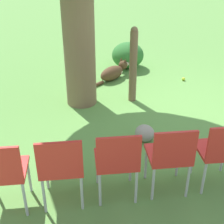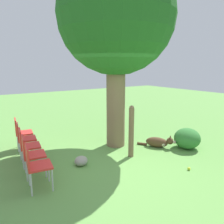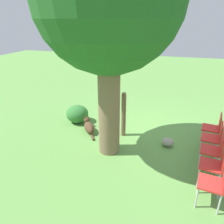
{
  "view_description": "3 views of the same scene",
  "coord_description": "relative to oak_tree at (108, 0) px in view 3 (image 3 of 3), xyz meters",
  "views": [
    {
      "loc": [
        -4.23,
        1.71,
        2.45
      ],
      "look_at": [
        -0.82,
        0.81,
        0.55
      ],
      "focal_mm": 50.0,
      "sensor_mm": 36.0,
      "label": 1
    },
    {
      "loc": [
        -2.75,
        -3.92,
        2.22
      ],
      "look_at": [
        0.59,
        1.05,
        0.96
      ],
      "focal_mm": 35.0,
      "sensor_mm": 36.0,
      "label": 2
    },
    {
      "loc": [
        -0.78,
        5.5,
        3.1
      ],
      "look_at": [
        0.56,
        1.04,
        1.11
      ],
      "focal_mm": 35.0,
      "sensor_mm": 36.0,
      "label": 3
    }
  ],
  "objects": [
    {
      "name": "oak_tree",
      "position": [
        0.0,
        0.0,
        0.0
      ],
      "size": [
        3.03,
        3.03,
        5.01
      ],
      "color": "#7A6047",
      "rests_on": "ground_plane"
    },
    {
      "name": "low_shrub",
      "position": [
        1.49,
        -1.3,
        -3.15
      ],
      "size": [
        0.7,
        0.7,
        0.56
      ],
      "color": "#337533",
      "rests_on": "ground_plane"
    },
    {
      "name": "ground_plane",
      "position": [
        -0.65,
        -0.96,
        -3.44
      ],
      "size": [
        30.0,
        30.0,
        0.0
      ],
      "primitive_type": "plane",
      "color": "#609947"
    },
    {
      "name": "red_chair_4",
      "position": [
        -2.3,
        1.17,
        -2.93
      ],
      "size": [
        0.48,
        0.5,
        0.86
      ],
      "rotation": [
        0.0,
        0.0,
        -0.14
      ],
      "color": "red",
      "rests_on": "ground_plane"
    },
    {
      "name": "fence_post",
      "position": [
        -0.14,
        -0.88,
        -2.78
      ],
      "size": [
        0.13,
        0.13,
        1.3
      ],
      "color": "brown",
      "rests_on": "ground_plane"
    },
    {
      "name": "garden_rock",
      "position": [
        -1.41,
        -0.65,
        -3.33
      ],
      "size": [
        0.3,
        0.27,
        0.22
      ],
      "color": "gray",
      "rests_on": "ground_plane"
    },
    {
      "name": "red_chair_1",
      "position": [
        -2.47,
        -0.52,
        -2.93
      ],
      "size": [
        0.48,
        0.5,
        0.86
      ],
      "rotation": [
        0.0,
        0.0,
        -0.14
      ],
      "color": "red",
      "rests_on": "ground_plane"
    },
    {
      "name": "red_chair_0",
      "position": [
        -2.52,
        -1.09,
        -2.93
      ],
      "size": [
        0.48,
        0.5,
        0.86
      ],
      "rotation": [
        0.0,
        0.0,
        -0.14
      ],
      "color": "red",
      "rests_on": "ground_plane"
    },
    {
      "name": "dog",
      "position": [
        0.9,
        -0.82,
        -3.29
      ],
      "size": [
        0.67,
        0.92,
        0.37
      ],
      "rotation": [
        0.0,
        0.0,
        5.31
      ],
      "color": "#513823",
      "rests_on": "ground_plane"
    },
    {
      "name": "red_chair_2",
      "position": [
        -2.41,
        0.04,
        -2.93
      ],
      "size": [
        0.48,
        0.5,
        0.86
      ],
      "rotation": [
        0.0,
        0.0,
        -0.14
      ],
      "color": "red",
      "rests_on": "ground_plane"
    },
    {
      "name": "red_chair_3",
      "position": [
        -2.35,
        0.6,
        -2.93
      ],
      "size": [
        0.48,
        0.5,
        0.86
      ],
      "rotation": [
        0.0,
        0.0,
        -0.14
      ],
      "color": "red",
      "rests_on": "ground_plane"
    },
    {
      "name": "tennis_ball",
      "position": [
        0.44,
        -2.17,
        -3.4
      ],
      "size": [
        0.07,
        0.07,
        0.07
      ],
      "color": "#CCE033",
      "rests_on": "ground_plane"
    }
  ]
}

